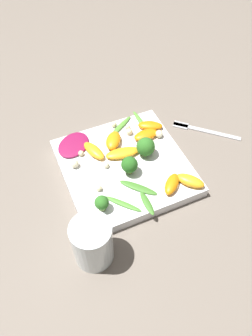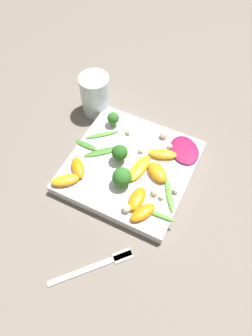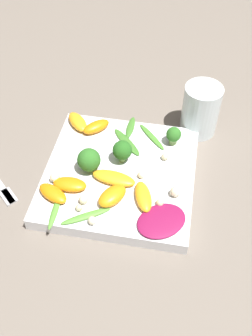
# 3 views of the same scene
# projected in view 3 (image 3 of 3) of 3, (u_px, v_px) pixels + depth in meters

# --- Properties ---
(ground_plane) EXTENTS (2.40, 2.40, 0.00)m
(ground_plane) POSITION_uv_depth(u_px,v_px,m) (120.00, 180.00, 0.73)
(ground_plane) COLOR #6B6056
(plate) EXTENTS (0.27, 0.27, 0.03)m
(plate) POSITION_uv_depth(u_px,v_px,m) (120.00, 175.00, 0.72)
(plate) COLOR white
(plate) RESTS_ON ground_plane
(drinking_glass) EXTENTS (0.07, 0.07, 0.11)m
(drinking_glass) POSITION_uv_depth(u_px,v_px,m) (201.00, 110.00, 0.78)
(drinking_glass) COLOR silver
(drinking_glass) RESTS_ON ground_plane
(radicchio_leaf_0) EXTENTS (0.10, 0.11, 0.01)m
(radicchio_leaf_0) POSITION_uv_depth(u_px,v_px,m) (161.00, 221.00, 0.63)
(radicchio_leaf_0) COLOR maroon
(radicchio_leaf_0) RESTS_ON plate
(orange_segment_0) EXTENTS (0.07, 0.05, 0.02)m
(orange_segment_0) POSITION_uv_depth(u_px,v_px,m) (143.00, 197.00, 0.66)
(orange_segment_0) COLOR orange
(orange_segment_0) RESTS_ON plate
(orange_segment_1) EXTENTS (0.03, 0.06, 0.02)m
(orange_segment_1) POSITION_uv_depth(u_px,v_px,m) (70.00, 184.00, 0.68)
(orange_segment_1) COLOR orange
(orange_segment_1) RESTS_ON plate
(orange_segment_2) EXTENTS (0.07, 0.06, 0.02)m
(orange_segment_2) POSITION_uv_depth(u_px,v_px,m) (112.00, 196.00, 0.66)
(orange_segment_2) COLOR orange
(orange_segment_2) RESTS_ON plate
(orange_segment_3) EXTENTS (0.05, 0.07, 0.02)m
(orange_segment_3) POSITION_uv_depth(u_px,v_px,m) (53.00, 193.00, 0.67)
(orange_segment_3) COLOR orange
(orange_segment_3) RESTS_ON plate
(orange_segment_4) EXTENTS (0.04, 0.08, 0.02)m
(orange_segment_4) POSITION_uv_depth(u_px,v_px,m) (114.00, 178.00, 0.69)
(orange_segment_4) COLOR orange
(orange_segment_4) RESTS_ON plate
(orange_segment_5) EXTENTS (0.06, 0.06, 0.02)m
(orange_segment_5) POSITION_uv_depth(u_px,v_px,m) (78.00, 122.00, 0.78)
(orange_segment_5) COLOR orange
(orange_segment_5) RESTS_ON plate
(orange_segment_6) EXTENTS (0.06, 0.06, 0.02)m
(orange_segment_6) POSITION_uv_depth(u_px,v_px,m) (96.00, 127.00, 0.77)
(orange_segment_6) COLOR orange
(orange_segment_6) RESTS_ON plate
(broccoli_floret_0) EXTENTS (0.04, 0.04, 0.05)m
(broccoli_floret_0) POSITION_uv_depth(u_px,v_px,m) (89.00, 160.00, 0.69)
(broccoli_floret_0) COLOR #84AD5B
(broccoli_floret_0) RESTS_ON plate
(broccoli_floret_1) EXTENTS (0.03, 0.03, 0.04)m
(broccoli_floret_1) POSITION_uv_depth(u_px,v_px,m) (174.00, 135.00, 0.74)
(broccoli_floret_1) COLOR #7A9E51
(broccoli_floret_1) RESTS_ON plate
(broccoli_floret_2) EXTENTS (0.04, 0.04, 0.05)m
(broccoli_floret_2) POSITION_uv_depth(u_px,v_px,m) (120.00, 150.00, 0.71)
(broccoli_floret_2) COLOR #7A9E51
(broccoli_floret_2) RESTS_ON plate
(arugula_sprig_0) EXTENTS (0.08, 0.01, 0.01)m
(arugula_sprig_0) POSITION_uv_depth(u_px,v_px,m) (55.00, 210.00, 0.65)
(arugula_sprig_0) COLOR #518E33
(arugula_sprig_0) RESTS_ON plate
(arugula_sprig_1) EXTENTS (0.07, 0.07, 0.01)m
(arugula_sprig_1) POSITION_uv_depth(u_px,v_px,m) (124.00, 142.00, 0.76)
(arugula_sprig_1) COLOR #3D7528
(arugula_sprig_1) RESTS_ON plate
(arugula_sprig_2) EXTENTS (0.07, 0.06, 0.00)m
(arugula_sprig_2) POSITION_uv_depth(u_px,v_px,m) (152.00, 137.00, 0.76)
(arugula_sprig_2) COLOR #47842D
(arugula_sprig_2) RESTS_ON plate
(arugula_sprig_3) EXTENTS (0.06, 0.02, 0.01)m
(arugula_sprig_3) POSITION_uv_depth(u_px,v_px,m) (132.00, 127.00, 0.78)
(arugula_sprig_3) COLOR #3D7528
(arugula_sprig_3) RESTS_ON plate
(arugula_sprig_4) EXTENTS (0.06, 0.08, 0.01)m
(arugula_sprig_4) POSITION_uv_depth(u_px,v_px,m) (86.00, 216.00, 0.64)
(arugula_sprig_4) COLOR #518E33
(arugula_sprig_4) RESTS_ON plate
(macadamia_nut_0) EXTENTS (0.02, 0.02, 0.02)m
(macadamia_nut_0) POSITION_uv_depth(u_px,v_px,m) (83.00, 199.00, 0.66)
(macadamia_nut_0) COLOR beige
(macadamia_nut_0) RESTS_ON plate
(macadamia_nut_1) EXTENTS (0.01, 0.01, 0.01)m
(macadamia_nut_1) POSITION_uv_depth(u_px,v_px,m) (92.00, 221.00, 0.63)
(macadamia_nut_1) COLOR beige
(macadamia_nut_1) RESTS_ON plate
(macadamia_nut_2) EXTENTS (0.01, 0.01, 0.01)m
(macadamia_nut_2) POSITION_uv_depth(u_px,v_px,m) (160.00, 203.00, 0.66)
(macadamia_nut_2) COLOR beige
(macadamia_nut_2) RESTS_ON plate
(macadamia_nut_3) EXTENTS (0.01, 0.01, 0.01)m
(macadamia_nut_3) POSITION_uv_depth(u_px,v_px,m) (141.00, 175.00, 0.70)
(macadamia_nut_3) COLOR beige
(macadamia_nut_3) RESTS_ON plate
(macadamia_nut_4) EXTENTS (0.02, 0.02, 0.02)m
(macadamia_nut_4) POSITION_uv_depth(u_px,v_px,m) (175.00, 192.00, 0.67)
(macadamia_nut_4) COLOR beige
(macadamia_nut_4) RESTS_ON plate
(macadamia_nut_5) EXTENTS (0.01, 0.01, 0.01)m
(macadamia_nut_5) POSITION_uv_depth(u_px,v_px,m) (165.00, 157.00, 0.72)
(macadamia_nut_5) COLOR beige
(macadamia_nut_5) RESTS_ON plate
(macadamia_nut_6) EXTENTS (0.01, 0.01, 0.01)m
(macadamia_nut_6) POSITION_uv_depth(u_px,v_px,m) (79.00, 208.00, 0.65)
(macadamia_nut_6) COLOR beige
(macadamia_nut_6) RESTS_ON plate
(macadamia_nut_7) EXTENTS (0.02, 0.02, 0.02)m
(macadamia_nut_7) POSITION_uv_depth(u_px,v_px,m) (55.00, 178.00, 0.69)
(macadamia_nut_7) COLOR beige
(macadamia_nut_7) RESTS_ON plate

